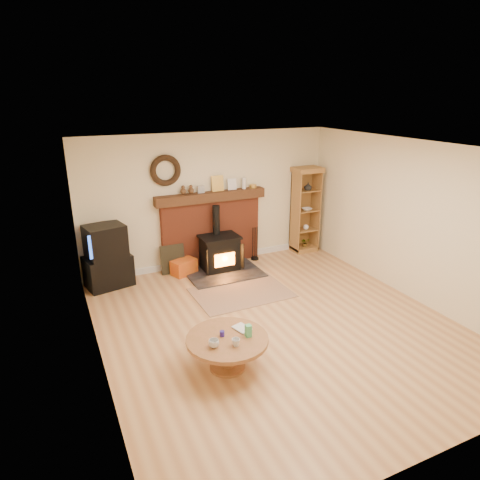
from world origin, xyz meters
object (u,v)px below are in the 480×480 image
tv_unit (107,257)px  coffee_table (227,343)px  wood_stove (220,254)px  curio_cabinet (305,210)px

tv_unit → coffee_table: bearing=-72.9°
wood_stove → coffee_table: bearing=-110.8°
coffee_table → curio_cabinet: bearing=45.2°
wood_stove → curio_cabinet: 2.17m
wood_stove → curio_cabinet: size_ratio=0.77×
curio_cabinet → tv_unit: bearing=-178.8°
wood_stove → tv_unit: bearing=174.5°
tv_unit → curio_cabinet: bearing=1.2°
curio_cabinet → coffee_table: curio_cabinet is taller
curio_cabinet → coffee_table: bearing=-134.8°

